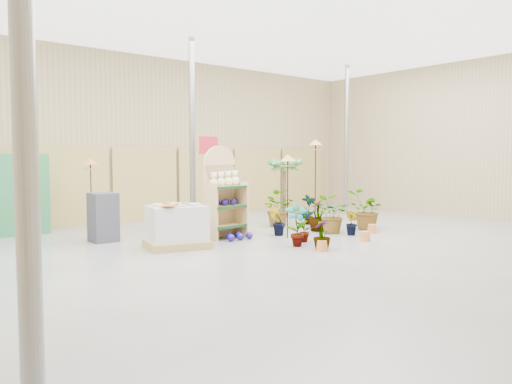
% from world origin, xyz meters
% --- Properties ---
extents(room, '(15.20, 12.10, 4.70)m').
position_xyz_m(room, '(0.00, 0.91, 2.21)').
color(room, slate).
rests_on(room, ground).
extents(display_shelf, '(0.85, 0.57, 1.98)m').
position_xyz_m(display_shelf, '(-0.12, 2.13, 0.90)').
color(display_shelf, tan).
rests_on(display_shelf, ground).
extents(teddy_bears, '(0.73, 0.19, 0.31)m').
position_xyz_m(teddy_bears, '(-0.10, 2.04, 1.25)').
color(teddy_bears, '#F8EBC0').
rests_on(teddy_bears, display_shelf).
extents(gazing_balls_shelf, '(0.73, 0.25, 0.14)m').
position_xyz_m(gazing_balls_shelf, '(-0.12, 2.02, 0.78)').
color(gazing_balls_shelf, navy).
rests_on(gazing_balls_shelf, display_shelf).
extents(gazing_balls_floor, '(0.63, 0.39, 0.15)m').
position_xyz_m(gazing_balls_floor, '(-0.04, 1.70, 0.07)').
color(gazing_balls_floor, navy).
rests_on(gazing_balls_floor, ground).
extents(pallet_stack, '(1.33, 1.19, 0.84)m').
position_xyz_m(pallet_stack, '(-1.48, 1.72, 0.41)').
color(pallet_stack, '#9A8346').
rests_on(pallet_stack, ground).
extents(charcoal_planters, '(0.50, 0.50, 1.00)m').
position_xyz_m(charcoal_planters, '(-2.30, 3.25, 0.50)').
color(charcoal_planters, '#2A2B32').
rests_on(charcoal_planters, ground).
extents(trellis_stock, '(2.00, 0.30, 1.80)m').
position_xyz_m(trellis_stock, '(-3.80, 5.20, 0.90)').
color(trellis_stock, '#286E3F').
rests_on(trellis_stock, ground).
extents(offer_sign, '(0.50, 0.08, 2.20)m').
position_xyz_m(offer_sign, '(0.10, 2.98, 1.57)').
color(offer_sign, gray).
rests_on(offer_sign, ground).
extents(bird_table_front, '(0.34, 0.34, 1.79)m').
position_xyz_m(bird_table_front, '(0.90, 1.18, 1.66)').
color(bird_table_front, black).
rests_on(bird_table_front, ground).
extents(bird_table_right, '(0.34, 0.34, 2.15)m').
position_xyz_m(bird_table_right, '(2.25, 1.67, 2.00)').
color(bird_table_right, black).
rests_on(bird_table_right, ground).
extents(bird_table_back, '(0.34, 0.34, 1.71)m').
position_xyz_m(bird_table_back, '(-2.09, 4.44, 1.58)').
color(bird_table_back, black).
rests_on(bird_table_back, ground).
extents(palm, '(0.70, 0.70, 1.79)m').
position_xyz_m(palm, '(2.40, 2.91, 1.53)').
color(palm, brown).
rests_on(palm, ground).
extents(potted_plant_0, '(0.53, 0.50, 0.84)m').
position_xyz_m(potted_plant_0, '(0.38, 0.35, 0.42)').
color(potted_plant_0, '#367737').
rests_on(potted_plant_0, ground).
extents(potted_plant_2, '(0.96, 0.99, 0.84)m').
position_xyz_m(potted_plant_2, '(2.15, 1.09, 0.42)').
color(potted_plant_2, '#367737').
rests_on(potted_plant_2, ground).
extents(potted_plant_3, '(0.61, 0.61, 0.77)m').
position_xyz_m(potted_plant_3, '(2.15, 1.48, 0.39)').
color(potted_plant_3, '#367737').
rests_on(potted_plant_3, ground).
extents(potted_plant_4, '(0.39, 0.48, 0.78)m').
position_xyz_m(potted_plant_4, '(2.82, 2.43, 0.39)').
color(potted_plant_4, '#367737').
rests_on(potted_plant_4, ground).
extents(potted_plant_5, '(0.44, 0.41, 0.63)m').
position_xyz_m(potted_plant_5, '(0.99, 1.60, 0.31)').
color(potted_plant_5, '#367737').
rests_on(potted_plant_5, ground).
extents(potted_plant_6, '(0.75, 0.85, 0.90)m').
position_xyz_m(potted_plant_6, '(1.93, 2.70, 0.45)').
color(potted_plant_6, '#367737').
rests_on(potted_plant_6, ground).
extents(potted_plant_7, '(0.37, 0.37, 0.57)m').
position_xyz_m(potted_plant_7, '(0.50, -0.20, 0.29)').
color(potted_plant_7, '#367737').
rests_on(potted_plant_7, ground).
extents(potted_plant_8, '(0.44, 0.39, 0.69)m').
position_xyz_m(potted_plant_8, '(0.86, 0.62, 0.34)').
color(potted_plant_8, '#367737').
rests_on(potted_plant_8, ground).
extents(potted_plant_9, '(0.36, 0.39, 0.57)m').
position_xyz_m(potted_plant_9, '(2.26, 0.55, 0.28)').
color(potted_plant_9, '#367737').
rests_on(potted_plant_9, ground).
extents(potted_plant_10, '(1.05, 0.98, 0.95)m').
position_xyz_m(potted_plant_10, '(3.21, 0.92, 0.47)').
color(potted_plant_10, '#367737').
rests_on(potted_plant_10, ground).
extents(potted_plant_11, '(0.49, 0.49, 0.74)m').
position_xyz_m(potted_plant_11, '(0.46, 2.48, 0.37)').
color(potted_plant_11, '#367737').
rests_on(potted_plant_11, ground).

